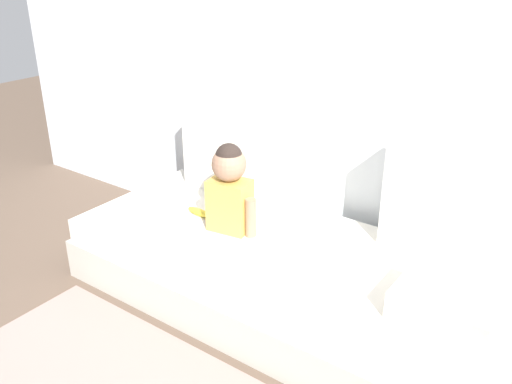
% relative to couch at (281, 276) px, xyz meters
% --- Properties ---
extents(ground_plane, '(12.00, 12.00, 0.00)m').
position_rel_couch_xyz_m(ground_plane, '(0.00, 0.00, -0.18)').
color(ground_plane, brown).
extents(back_wall, '(5.48, 0.10, 2.24)m').
position_rel_couch_xyz_m(back_wall, '(0.00, 0.60, 0.94)').
color(back_wall, silver).
rests_on(back_wall, ground).
extents(couch, '(2.28, 0.95, 0.37)m').
position_rel_couch_xyz_m(couch, '(0.00, 0.00, 0.00)').
color(couch, beige).
rests_on(couch, ground).
extents(throw_pillow_left, '(0.59, 0.16, 0.51)m').
position_rel_couch_xyz_m(throw_pillow_left, '(-0.63, 0.37, 0.44)').
color(throw_pillow_left, silver).
rests_on(throw_pillow_left, couch).
extents(throw_pillow_right, '(0.48, 0.16, 0.54)m').
position_rel_couch_xyz_m(throw_pillow_right, '(0.63, 0.37, 0.45)').
color(throw_pillow_right, silver).
rests_on(throw_pillow_right, couch).
extents(toddler, '(0.32, 0.18, 0.48)m').
position_rel_couch_xyz_m(toddler, '(-0.31, -0.02, 0.43)').
color(toddler, gold).
rests_on(toddler, couch).
extents(banana, '(0.17, 0.06, 0.04)m').
position_rel_couch_xyz_m(banana, '(-0.55, 0.01, 0.21)').
color(banana, yellow).
rests_on(banana, couch).
extents(folded_blanket, '(0.40, 0.28, 0.12)m').
position_rel_couch_xyz_m(folded_blanket, '(0.86, -0.12, 0.24)').
color(folded_blanket, beige).
rests_on(folded_blanket, couch).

